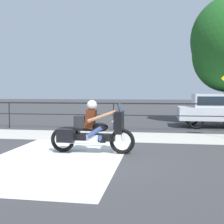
{
  "coord_description": "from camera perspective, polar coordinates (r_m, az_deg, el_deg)",
  "views": [
    {
      "loc": [
        1.91,
        -7.3,
        1.72
      ],
      "look_at": [
        0.58,
        1.1,
        1.12
      ],
      "focal_mm": 45.0,
      "sensor_mm": 36.0,
      "label": 1
    }
  ],
  "objects": [
    {
      "name": "parked_car",
      "position": [
        14.62,
        20.78,
        0.72
      ],
      "size": [
        4.01,
        1.73,
        1.64
      ],
      "rotation": [
        0.0,
        0.0,
        -0.02
      ],
      "color": "#B7BCC4",
      "rests_on": "ground"
    },
    {
      "name": "motorcycle",
      "position": [
        7.93,
        -4.15,
        -3.59
      ],
      "size": [
        2.43,
        0.76,
        1.5
      ],
      "rotation": [
        0.0,
        0.0,
        -0.07
      ],
      "color": "black",
      "rests_on": "ground"
    },
    {
      "name": "fence_railing",
      "position": [
        12.71,
        0.33,
        0.7
      ],
      "size": [
        36.0,
        0.05,
        1.25
      ],
      "color": "black",
      "rests_on": "ground"
    },
    {
      "name": "sidewalk_band",
      "position": [
        11.01,
        -1.11,
        -4.92
      ],
      "size": [
        44.0,
        2.4,
        0.01
      ],
      "primitive_type": "cube",
      "color": "#B7B2A8",
      "rests_on": "ground"
    },
    {
      "name": "crosswalk_band",
      "position": [
        7.74,
        -10.63,
        -8.83
      ],
      "size": [
        3.37,
        6.0,
        0.01
      ],
      "primitive_type": "cube",
      "color": "silver",
      "rests_on": "ground"
    },
    {
      "name": "ground_plane",
      "position": [
        7.74,
        -5.58,
        -8.8
      ],
      "size": [
        120.0,
        120.0,
        0.0
      ],
      "primitive_type": "plane",
      "color": "#38383A"
    }
  ]
}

